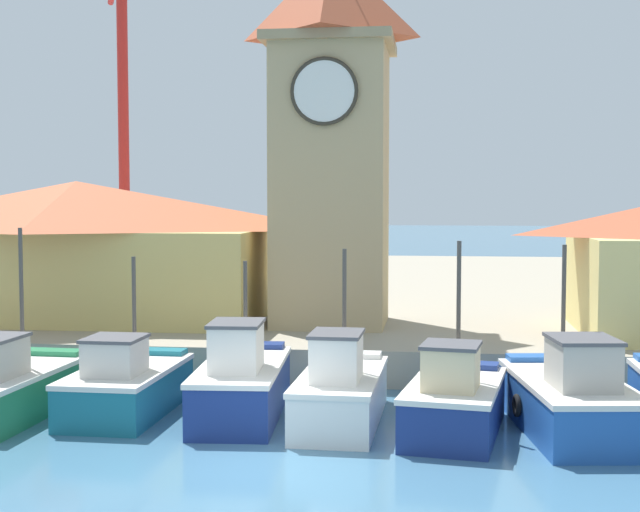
{
  "coord_description": "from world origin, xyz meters",
  "views": [
    {
      "loc": [
        3.33,
        -16.92,
        5.24
      ],
      "look_at": [
        -0.03,
        9.11,
        3.5
      ],
      "focal_mm": 50.0,
      "sensor_mm": 36.0,
      "label": 1
    }
  ],
  "objects_px": {
    "fishing_boat_mid_left": "(126,385)",
    "clock_tower": "(331,130)",
    "fishing_boat_center": "(242,383)",
    "warehouse_left": "(77,248)",
    "port_crane_far": "(123,137)",
    "fishing_boat_mid_right": "(341,391)",
    "fishing_boat_right_outer": "(571,399)",
    "fishing_boat_right_inner": "(454,401)",
    "fishing_boat_left_inner": "(10,387)"
  },
  "relations": [
    {
      "from": "fishing_boat_mid_left",
      "to": "clock_tower",
      "type": "relative_size",
      "value": 0.33
    },
    {
      "from": "fishing_boat_center",
      "to": "warehouse_left",
      "type": "bearing_deg",
      "value": 130.97
    },
    {
      "from": "warehouse_left",
      "to": "port_crane_far",
      "type": "distance_m",
      "value": 16.74
    },
    {
      "from": "fishing_boat_mid_right",
      "to": "clock_tower",
      "type": "distance_m",
      "value": 11.15
    },
    {
      "from": "fishing_boat_mid_right",
      "to": "warehouse_left",
      "type": "xyz_separation_m",
      "value": [
        -10.18,
        9.26,
        2.71
      ]
    },
    {
      "from": "fishing_boat_center",
      "to": "fishing_boat_right_outer",
      "type": "bearing_deg",
      "value": -3.91
    },
    {
      "from": "fishing_boat_right_inner",
      "to": "fishing_boat_left_inner",
      "type": "bearing_deg",
      "value": 178.77
    },
    {
      "from": "fishing_boat_right_outer",
      "to": "warehouse_left",
      "type": "bearing_deg",
      "value": 148.34
    },
    {
      "from": "fishing_boat_right_outer",
      "to": "fishing_boat_center",
      "type": "bearing_deg",
      "value": 176.09
    },
    {
      "from": "fishing_boat_mid_left",
      "to": "port_crane_far",
      "type": "bearing_deg",
      "value": 109.72
    },
    {
      "from": "fishing_boat_center",
      "to": "fishing_boat_mid_right",
      "type": "distance_m",
      "value": 2.43
    },
    {
      "from": "fishing_boat_center",
      "to": "fishing_boat_right_outer",
      "type": "xyz_separation_m",
      "value": [
        7.58,
        -0.52,
        -0.04
      ]
    },
    {
      "from": "fishing_boat_right_outer",
      "to": "clock_tower",
      "type": "distance_m",
      "value": 12.94
    },
    {
      "from": "port_crane_far",
      "to": "fishing_boat_center",
      "type": "bearing_deg",
      "value": -64.59
    },
    {
      "from": "fishing_boat_mid_left",
      "to": "fishing_boat_mid_right",
      "type": "height_order",
      "value": "fishing_boat_mid_right"
    },
    {
      "from": "fishing_boat_mid_left",
      "to": "warehouse_left",
      "type": "height_order",
      "value": "warehouse_left"
    },
    {
      "from": "fishing_boat_right_inner",
      "to": "fishing_boat_right_outer",
      "type": "xyz_separation_m",
      "value": [
        2.57,
        0.4,
        0.04
      ]
    },
    {
      "from": "clock_tower",
      "to": "port_crane_far",
      "type": "distance_m",
      "value": 20.46
    },
    {
      "from": "fishing_boat_right_inner",
      "to": "clock_tower",
      "type": "relative_size",
      "value": 0.32
    },
    {
      "from": "clock_tower",
      "to": "port_crane_far",
      "type": "relative_size",
      "value": 0.74
    },
    {
      "from": "clock_tower",
      "to": "fishing_boat_left_inner",
      "type": "bearing_deg",
      "value": -125.86
    },
    {
      "from": "fishing_boat_left_inner",
      "to": "fishing_boat_right_outer",
      "type": "relative_size",
      "value": 0.91
    },
    {
      "from": "port_crane_far",
      "to": "clock_tower",
      "type": "bearing_deg",
      "value": -51.29
    },
    {
      "from": "fishing_boat_left_inner",
      "to": "warehouse_left",
      "type": "relative_size",
      "value": 0.37
    },
    {
      "from": "fishing_boat_mid_left",
      "to": "fishing_boat_right_outer",
      "type": "xyz_separation_m",
      "value": [
        10.41,
        -0.46,
        0.08
      ]
    },
    {
      "from": "warehouse_left",
      "to": "fishing_boat_right_outer",
      "type": "bearing_deg",
      "value": -31.66
    },
    {
      "from": "fishing_boat_mid_left",
      "to": "warehouse_left",
      "type": "relative_size",
      "value": 0.34
    },
    {
      "from": "fishing_boat_center",
      "to": "port_crane_far",
      "type": "height_order",
      "value": "port_crane_far"
    },
    {
      "from": "fishing_boat_center",
      "to": "clock_tower",
      "type": "distance_m",
      "value": 10.86
    },
    {
      "from": "fishing_boat_right_inner",
      "to": "fishing_boat_right_outer",
      "type": "height_order",
      "value": "fishing_boat_right_inner"
    },
    {
      "from": "fishing_boat_mid_left",
      "to": "warehouse_left",
      "type": "xyz_separation_m",
      "value": [
        -4.93,
        8.99,
        2.77
      ]
    },
    {
      "from": "fishing_boat_right_outer",
      "to": "warehouse_left",
      "type": "relative_size",
      "value": 0.4
    },
    {
      "from": "fishing_boat_center",
      "to": "port_crane_far",
      "type": "bearing_deg",
      "value": 115.41
    },
    {
      "from": "fishing_boat_mid_left",
      "to": "fishing_boat_right_inner",
      "type": "relative_size",
      "value": 1.03
    },
    {
      "from": "fishing_boat_right_outer",
      "to": "fishing_boat_right_inner",
      "type": "bearing_deg",
      "value": -171.17
    },
    {
      "from": "warehouse_left",
      "to": "port_crane_far",
      "type": "relative_size",
      "value": 0.72
    },
    {
      "from": "fishing_boat_right_inner",
      "to": "fishing_boat_right_outer",
      "type": "relative_size",
      "value": 0.82
    },
    {
      "from": "fishing_boat_left_inner",
      "to": "port_crane_far",
      "type": "distance_m",
      "value": 27.01
    },
    {
      "from": "fishing_boat_center",
      "to": "fishing_boat_mid_right",
      "type": "relative_size",
      "value": 1.07
    },
    {
      "from": "fishing_boat_center",
      "to": "warehouse_left",
      "type": "relative_size",
      "value": 0.38
    },
    {
      "from": "fishing_boat_mid_right",
      "to": "fishing_boat_right_inner",
      "type": "distance_m",
      "value": 2.66
    },
    {
      "from": "clock_tower",
      "to": "warehouse_left",
      "type": "distance_m",
      "value": 9.78
    },
    {
      "from": "clock_tower",
      "to": "fishing_boat_center",
      "type": "bearing_deg",
      "value": -97.76
    },
    {
      "from": "fishing_boat_left_inner",
      "to": "fishing_boat_right_inner",
      "type": "relative_size",
      "value": 1.11
    },
    {
      "from": "fishing_boat_mid_left",
      "to": "clock_tower",
      "type": "height_order",
      "value": "clock_tower"
    },
    {
      "from": "port_crane_far",
      "to": "fishing_boat_right_outer",
      "type": "bearing_deg",
      "value": -52.46
    },
    {
      "from": "fishing_boat_mid_right",
      "to": "fishing_boat_right_outer",
      "type": "distance_m",
      "value": 5.17
    },
    {
      "from": "fishing_boat_mid_left",
      "to": "clock_tower",
      "type": "bearing_deg",
      "value": 65.01
    },
    {
      "from": "fishing_boat_center",
      "to": "clock_tower",
      "type": "bearing_deg",
      "value": 82.24
    },
    {
      "from": "fishing_boat_left_inner",
      "to": "fishing_boat_center",
      "type": "bearing_deg",
      "value": 7.17
    }
  ]
}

